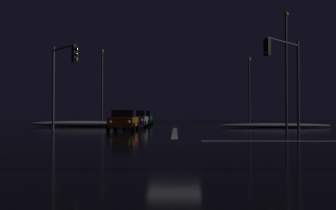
{
  "coord_description": "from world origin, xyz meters",
  "views": [
    {
      "loc": [
        0.08,
        -17.81,
        1.33
      ],
      "look_at": [
        -0.55,
        11.93,
        1.98
      ],
      "focal_mm": 39.92,
      "sensor_mm": 36.0,
      "label": 1
    }
  ],
  "objects_px": {
    "sedan_green": "(143,118)",
    "streetlamp_right_far": "(249,85)",
    "sedan_orange": "(124,120)",
    "streetlamp_right_near": "(286,62)",
    "streetlamp_left_far": "(102,81)",
    "traffic_signal_nw": "(62,72)",
    "sedan_silver": "(137,119)",
    "traffic_signal_ne": "(286,67)"
  },
  "relations": [
    {
      "from": "sedan_green",
      "to": "streetlamp_right_far",
      "type": "bearing_deg",
      "value": 31.33
    },
    {
      "from": "sedan_orange",
      "to": "streetlamp_right_near",
      "type": "relative_size",
      "value": 0.43
    },
    {
      "from": "sedan_green",
      "to": "sedan_orange",
      "type": "bearing_deg",
      "value": -92.0
    },
    {
      "from": "sedan_orange",
      "to": "streetlamp_right_near",
      "type": "height_order",
      "value": "streetlamp_right_near"
    },
    {
      "from": "sedan_orange",
      "to": "streetlamp_left_far",
      "type": "xyz_separation_m",
      "value": [
        -5.55,
        19.52,
        4.66
      ]
    },
    {
      "from": "sedan_orange",
      "to": "sedan_green",
      "type": "xyz_separation_m",
      "value": [
        0.41,
        11.67,
        0.0
      ]
    },
    {
      "from": "streetlamp_left_far",
      "to": "streetlamp_right_far",
      "type": "distance_m",
      "value": 18.86
    },
    {
      "from": "traffic_signal_nw",
      "to": "streetlamp_left_far",
      "type": "relative_size",
      "value": 0.64
    },
    {
      "from": "streetlamp_right_near",
      "to": "traffic_signal_nw",
      "type": "bearing_deg",
      "value": -160.44
    },
    {
      "from": "sedan_silver",
      "to": "streetlamp_right_far",
      "type": "bearing_deg",
      "value": 46.1
    },
    {
      "from": "streetlamp_right_far",
      "to": "sedan_silver",
      "type": "bearing_deg",
      "value": -133.9
    },
    {
      "from": "traffic_signal_nw",
      "to": "sedan_silver",
      "type": "bearing_deg",
      "value": 63.72
    },
    {
      "from": "sedan_orange",
      "to": "traffic_signal_nw",
      "type": "bearing_deg",
      "value": -146.45
    },
    {
      "from": "sedan_orange",
      "to": "streetlamp_right_near",
      "type": "bearing_deg",
      "value": 14.81
    },
    {
      "from": "sedan_green",
      "to": "streetlamp_left_far",
      "type": "xyz_separation_m",
      "value": [
        -5.96,
        7.85,
        4.66
      ]
    },
    {
      "from": "sedan_orange",
      "to": "sedan_green",
      "type": "relative_size",
      "value": 1.0
    },
    {
      "from": "traffic_signal_ne",
      "to": "streetlamp_left_far",
      "type": "height_order",
      "value": "streetlamp_left_far"
    },
    {
      "from": "sedan_silver",
      "to": "streetlamp_right_near",
      "type": "relative_size",
      "value": 0.43
    },
    {
      "from": "sedan_green",
      "to": "traffic_signal_nw",
      "type": "bearing_deg",
      "value": -106.9
    },
    {
      "from": "sedan_orange",
      "to": "sedan_silver",
      "type": "height_order",
      "value": "same"
    },
    {
      "from": "sedan_silver",
      "to": "streetlamp_right_far",
      "type": "xyz_separation_m",
      "value": [
        12.96,
        13.47,
        4.12
      ]
    },
    {
      "from": "sedan_green",
      "to": "sedan_silver",
      "type": "bearing_deg",
      "value": -90.63
    },
    {
      "from": "sedan_silver",
      "to": "sedan_orange",
      "type": "bearing_deg",
      "value": -93.28
    },
    {
      "from": "traffic_signal_nw",
      "to": "streetlamp_right_near",
      "type": "bearing_deg",
      "value": 19.56
    },
    {
      "from": "sedan_orange",
      "to": "traffic_signal_ne",
      "type": "distance_m",
      "value": 12.3
    },
    {
      "from": "streetlamp_right_far",
      "to": "sedan_orange",
      "type": "bearing_deg",
      "value": -124.28
    },
    {
      "from": "sedan_green",
      "to": "traffic_signal_ne",
      "type": "relative_size",
      "value": 0.67
    },
    {
      "from": "sedan_silver",
      "to": "traffic_signal_nw",
      "type": "height_order",
      "value": "traffic_signal_nw"
    },
    {
      "from": "sedan_green",
      "to": "traffic_signal_nw",
      "type": "xyz_separation_m",
      "value": [
        -4.34,
        -14.27,
        3.37
      ]
    },
    {
      "from": "sedan_orange",
      "to": "sedan_green",
      "type": "height_order",
      "value": "same"
    },
    {
      "from": "traffic_signal_nw",
      "to": "streetlamp_right_near",
      "type": "xyz_separation_m",
      "value": [
        17.23,
        6.12,
        1.52
      ]
    },
    {
      "from": "streetlamp_left_far",
      "to": "traffic_signal_ne",
      "type": "bearing_deg",
      "value": -52.91
    },
    {
      "from": "sedan_orange",
      "to": "streetlamp_right_far",
      "type": "height_order",
      "value": "streetlamp_right_far"
    },
    {
      "from": "sedan_green",
      "to": "traffic_signal_nw",
      "type": "relative_size",
      "value": 0.71
    },
    {
      "from": "streetlamp_left_far",
      "to": "streetlamp_right_near",
      "type": "distance_m",
      "value": 24.73
    },
    {
      "from": "sedan_green",
      "to": "traffic_signal_nw",
      "type": "height_order",
      "value": "traffic_signal_nw"
    },
    {
      "from": "streetlamp_right_near",
      "to": "sedan_green",
      "type": "bearing_deg",
      "value": 147.72
    },
    {
      "from": "streetlamp_right_far",
      "to": "traffic_signal_ne",
      "type": "bearing_deg",
      "value": -94.87
    },
    {
      "from": "traffic_signal_ne",
      "to": "streetlamp_left_far",
      "type": "bearing_deg",
      "value": 127.09
    },
    {
      "from": "sedan_orange",
      "to": "streetlamp_left_far",
      "type": "distance_m",
      "value": 20.82
    },
    {
      "from": "traffic_signal_ne",
      "to": "streetlamp_right_far",
      "type": "bearing_deg",
      "value": 85.13
    },
    {
      "from": "sedan_green",
      "to": "streetlamp_right_far",
      "type": "xyz_separation_m",
      "value": [
        12.9,
        7.85,
        4.12
      ]
    }
  ]
}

